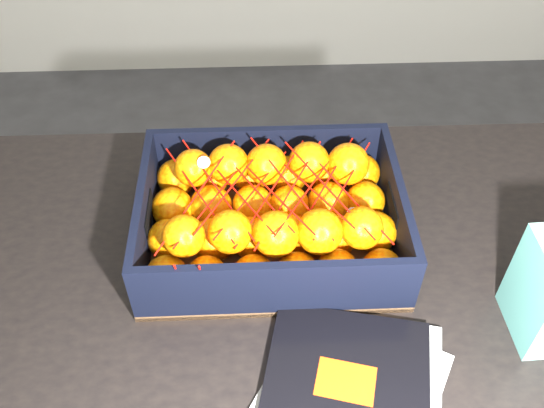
{
  "coord_description": "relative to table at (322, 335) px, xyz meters",
  "views": [
    {
      "loc": [
        0.03,
        -0.56,
        1.47
      ],
      "look_at": [
        0.05,
        0.04,
        0.86
      ],
      "focal_mm": 39.14,
      "sensor_mm": 36.0,
      "label": 1
    }
  ],
  "objects": [
    {
      "name": "produce_crate",
      "position": [
        -0.08,
        0.12,
        0.13
      ],
      "size": [
        0.4,
        0.3,
        0.11
      ],
      "color": "brown",
      "rests_on": "table"
    },
    {
      "name": "clementine_heap",
      "position": [
        -0.08,
        0.12,
        0.16
      ],
      "size": [
        0.38,
        0.28,
        0.12
      ],
      "color": "orange",
      "rests_on": "produce_crate"
    },
    {
      "name": "table",
      "position": [
        0.0,
        0.0,
        0.0
      ],
      "size": [
        1.2,
        0.8,
        0.75
      ],
      "color": "black",
      "rests_on": "ground"
    },
    {
      "name": "mesh_net",
      "position": [
        -0.08,
        0.11,
        0.21
      ],
      "size": [
        0.33,
        0.26,
        0.09
      ],
      "color": "red",
      "rests_on": "clementine_heap"
    }
  ]
}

